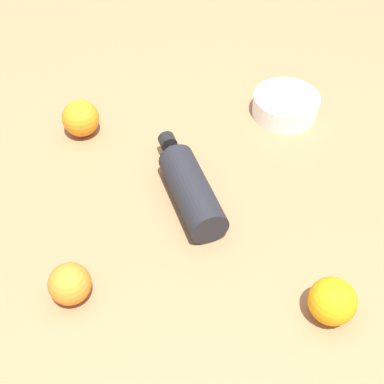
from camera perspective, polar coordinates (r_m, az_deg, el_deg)
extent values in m
plane|color=olive|center=(0.91, -1.24, -2.45)|extent=(2.40, 2.40, 0.00)
cylinder|color=black|center=(0.90, 0.00, 0.00)|extent=(0.19, 0.08, 0.07)
cone|color=black|center=(0.97, -2.23, 4.60)|extent=(0.04, 0.07, 0.07)
cylinder|color=black|center=(0.99, -2.79, 5.76)|extent=(0.03, 0.03, 0.03)
sphere|color=orange|center=(0.80, -13.74, -10.11)|extent=(0.07, 0.07, 0.07)
sphere|color=orange|center=(0.79, 15.67, -11.86)|extent=(0.07, 0.07, 0.07)
sphere|color=orange|center=(1.06, -12.54, 8.19)|extent=(0.08, 0.08, 0.08)
cylinder|color=white|center=(1.12, 10.59, 9.69)|extent=(0.14, 0.14, 0.05)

